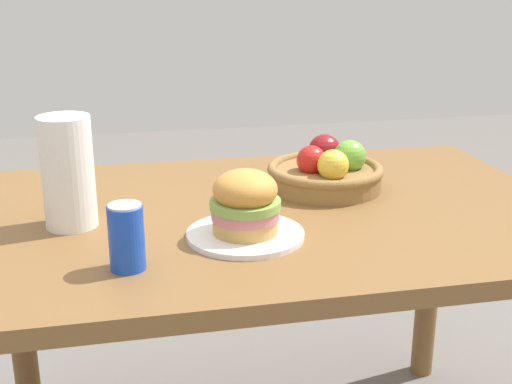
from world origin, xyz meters
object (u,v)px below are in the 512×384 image
Objects in this scene: sandwich at (245,202)px; soda_can at (127,237)px; plate at (245,235)px; fruit_basket at (326,171)px; paper_towel_roll at (68,172)px.

soda_can is at bearing -156.70° from sandwich.
plate is 1.93× the size of soda_can.
fruit_basket is at bearing 46.70° from plate.
fruit_basket is (0.50, 0.38, -0.02)m from soda_can.
paper_towel_roll reaches higher than fruit_basket.
sandwich reaches higher than plate.
soda_can reaches higher than plate.
sandwich is 0.61× the size of paper_towel_roll.
sandwich reaches higher than fruit_basket.
fruit_basket is 1.21× the size of paper_towel_roll.
sandwich is 0.50× the size of fruit_basket.
soda_can reaches higher than fruit_basket.
soda_can is at bearing -66.00° from paper_towel_roll.
paper_towel_roll reaches higher than sandwich.
plate is 0.27m from soda_can.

